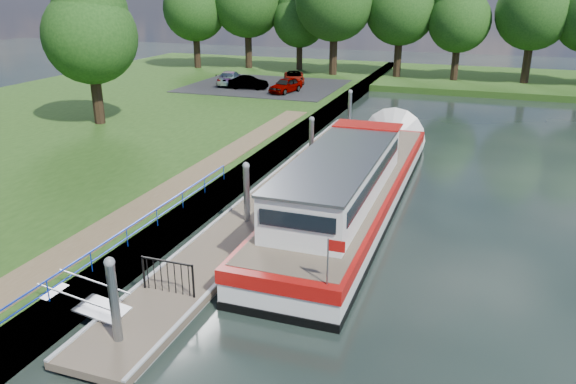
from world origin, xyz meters
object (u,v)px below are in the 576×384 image
(pontoon, at_px, (284,191))
(barge, at_px, (355,183))
(car_a, at_px, (286,85))
(car_c, at_px, (230,78))
(car_b, at_px, (248,82))
(car_d, at_px, (294,77))

(pontoon, xyz_separation_m, barge, (3.60, -0.23, 0.90))
(car_a, height_order, car_c, car_c)
(barge, relative_size, car_c, 4.71)
(car_b, bearing_deg, pontoon, -160.33)
(car_b, bearing_deg, car_d, -40.19)
(barge, relative_size, car_a, 5.61)
(car_c, xyz_separation_m, car_d, (5.37, 2.96, -0.09))
(car_b, xyz_separation_m, car_c, (-2.50, 1.51, 0.07))
(car_d, bearing_deg, car_c, -171.81)
(pontoon, height_order, barge, barge)
(barge, relative_size, car_b, 5.98)
(car_a, height_order, car_d, car_a)
(pontoon, xyz_separation_m, car_c, (-14.19, 24.29, 1.30))
(barge, bearing_deg, car_a, 117.07)
(pontoon, bearing_deg, barge, -3.68)
(car_a, distance_m, car_d, 5.11)
(barge, height_order, car_a, barge)
(car_b, height_order, car_c, car_c)
(car_c, height_order, car_d, car_c)
(barge, xyz_separation_m, car_d, (-12.42, 27.47, 0.31))
(pontoon, height_order, car_a, car_a)
(pontoon, height_order, car_c, car_c)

